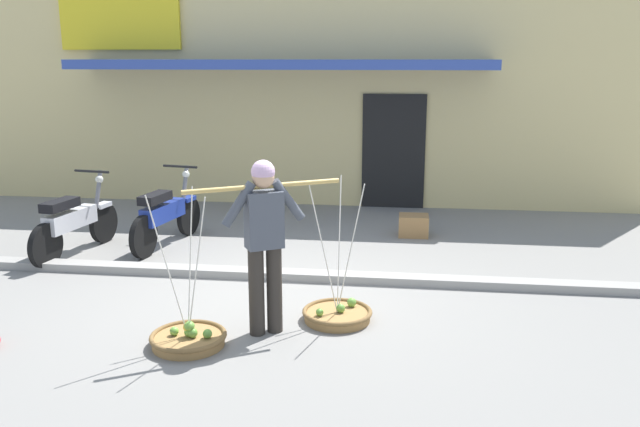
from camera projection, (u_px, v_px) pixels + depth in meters
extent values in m
plane|color=gray|center=(272.00, 299.00, 7.21)|extent=(90.00, 90.00, 0.00)
cube|color=gray|center=(283.00, 275.00, 7.87)|extent=(20.00, 0.24, 0.10)
cylinder|color=#2D2823|center=(274.00, 289.00, 6.27)|extent=(0.15, 0.15, 0.86)
cylinder|color=#2D2823|center=(256.00, 292.00, 6.21)|extent=(0.15, 0.15, 0.86)
cube|color=#474C56|center=(264.00, 220.00, 6.08)|extent=(0.39, 0.34, 0.54)
sphere|color=tan|center=(263.00, 177.00, 5.98)|extent=(0.21, 0.21, 0.21)
sphere|color=#D1A8CC|center=(263.00, 172.00, 5.97)|extent=(0.22, 0.22, 0.22)
cylinder|color=#474C56|center=(288.00, 200.00, 6.13)|extent=(0.34, 0.25, 0.43)
cylinder|color=#474C56|center=(239.00, 204.00, 5.95)|extent=(0.34, 0.25, 0.43)
cylinder|color=tan|center=(263.00, 186.00, 6.00)|extent=(1.33, 0.80, 0.04)
cylinder|color=#9E7542|center=(337.00, 316.00, 6.62)|extent=(0.67, 0.67, 0.09)
torus|color=brown|center=(337.00, 312.00, 6.60)|extent=(0.71, 0.71, 0.05)
sphere|color=#69A23E|center=(352.00, 302.00, 6.74)|extent=(0.10, 0.10, 0.10)
sphere|color=#67A03D|center=(341.00, 308.00, 6.59)|extent=(0.09, 0.09, 0.09)
sphere|color=#6AA43E|center=(320.00, 312.00, 6.50)|extent=(0.08, 0.08, 0.08)
cylinder|color=silver|center=(339.00, 244.00, 6.60)|extent=(0.01, 0.32, 1.36)
cylinder|color=silver|center=(323.00, 250.00, 6.39)|extent=(0.28, 0.17, 1.36)
cylinder|color=silver|center=(350.00, 251.00, 6.36)|extent=(0.28, 0.17, 1.36)
cylinder|color=#9E7542|center=(188.00, 341.00, 6.04)|extent=(0.67, 0.67, 0.09)
torus|color=brown|center=(188.00, 336.00, 6.03)|extent=(0.71, 0.71, 0.05)
sphere|color=#77B946|center=(189.00, 332.00, 6.02)|extent=(0.08, 0.08, 0.08)
sphere|color=#6CA73F|center=(207.00, 334.00, 5.98)|extent=(0.09, 0.09, 0.09)
sphere|color=#6FAC41|center=(174.00, 331.00, 6.04)|extent=(0.08, 0.08, 0.08)
sphere|color=#669F3C|center=(193.00, 333.00, 5.99)|extent=(0.09, 0.09, 0.09)
sphere|color=yellow|center=(188.00, 327.00, 6.01)|extent=(0.09, 0.09, 0.09)
sphere|color=#6DA940|center=(190.00, 326.00, 5.99)|extent=(0.10, 0.10, 0.10)
cylinder|color=silver|center=(190.00, 261.00, 6.02)|extent=(0.01, 0.32, 1.36)
cylinder|color=silver|center=(168.00, 268.00, 5.82)|extent=(0.28, 0.17, 1.36)
cylinder|color=silver|center=(196.00, 270.00, 5.78)|extent=(0.28, 0.17, 1.36)
cylinder|color=black|center=(104.00, 223.00, 9.38)|extent=(0.17, 0.59, 0.58)
cylinder|color=black|center=(46.00, 246.00, 8.23)|extent=(0.17, 0.59, 0.58)
cube|color=silver|center=(102.00, 205.00, 9.32)|extent=(0.18, 0.30, 0.06)
cube|color=silver|center=(70.00, 219.00, 8.66)|extent=(0.34, 0.92, 0.24)
cube|color=black|center=(60.00, 205.00, 8.44)|extent=(0.30, 0.59, 0.12)
cylinder|color=slate|center=(97.00, 198.00, 9.20)|extent=(0.11, 0.30, 0.76)
cylinder|color=black|center=(92.00, 171.00, 9.04)|extent=(0.54, 0.12, 0.04)
sphere|color=silver|center=(99.00, 179.00, 9.22)|extent=(0.11, 0.11, 0.11)
cylinder|color=black|center=(189.00, 216.00, 9.79)|extent=(0.18, 0.59, 0.58)
cylinder|color=black|center=(144.00, 237.00, 8.64)|extent=(0.18, 0.59, 0.58)
cube|color=navy|center=(188.00, 199.00, 9.73)|extent=(0.19, 0.30, 0.06)
cube|color=navy|center=(163.00, 212.00, 9.07)|extent=(0.35, 0.92, 0.24)
cube|color=black|center=(155.00, 198.00, 8.85)|extent=(0.31, 0.59, 0.12)
cylinder|color=slate|center=(184.00, 192.00, 9.61)|extent=(0.11, 0.30, 0.76)
cylinder|color=black|center=(180.00, 167.00, 9.44)|extent=(0.54, 0.13, 0.04)
sphere|color=silver|center=(186.00, 174.00, 9.63)|extent=(0.11, 0.11, 0.11)
cube|color=#DBC684|center=(305.00, 82.00, 13.86)|extent=(13.00, 5.00, 4.20)
cube|color=#334CA3|center=(278.00, 64.00, 10.88)|extent=(7.15, 1.00, 0.16)
cube|color=yellow|center=(120.00, 23.00, 11.51)|extent=(2.20, 0.08, 0.90)
cube|color=black|center=(393.00, 152.00, 11.45)|extent=(1.10, 0.06, 2.00)
cube|color=olive|center=(414.00, 226.00, 9.75)|extent=(0.44, 0.36, 0.32)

